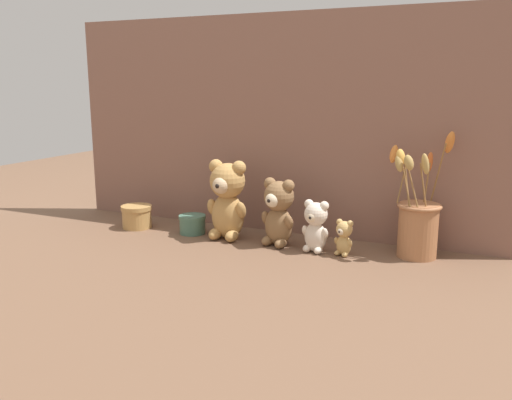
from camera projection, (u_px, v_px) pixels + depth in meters
name	position (u px, v px, depth m)	size (l,w,h in m)	color
ground_plane	(253.00, 243.00, 1.65)	(4.00, 4.00, 0.00)	brown
backdrop_wall	(275.00, 126.00, 1.72)	(1.47, 0.02, 0.69)	#845B4C
teddy_bear_large	(227.00, 198.00, 1.67)	(0.13, 0.13, 0.25)	tan
teddy_bear_medium	(278.00, 211.00, 1.61)	(0.11, 0.10, 0.20)	olive
teddy_bear_small	(316.00, 225.00, 1.55)	(0.08, 0.08, 0.15)	beige
teddy_bear_tiny	(344.00, 237.00, 1.52)	(0.06, 0.05, 0.10)	tan
flower_vase	(418.00, 222.00, 1.50)	(0.18, 0.15, 0.35)	#AD7047
decorative_tin_tall	(137.00, 217.00, 1.82)	(0.10, 0.10, 0.08)	tan
decorative_tin_short	(192.00, 224.00, 1.75)	(0.09, 0.09, 0.06)	#47705B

